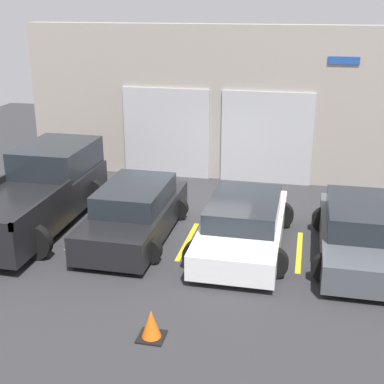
{
  "coord_description": "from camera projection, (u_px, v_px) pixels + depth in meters",
  "views": [
    {
      "loc": [
        2.65,
        -13.49,
        5.56
      ],
      "look_at": [
        0.0,
        -1.43,
        1.1
      ],
      "focal_mm": 50.0,
      "sensor_mm": 36.0,
      "label": 1
    }
  ],
  "objects": [
    {
      "name": "parking_stripe_left",
      "position": [
        85.0,
        231.0,
        13.59
      ],
      "size": [
        0.12,
        2.2,
        0.01
      ],
      "primitive_type": "cube",
      "color": "gold",
      "rests_on": "ground"
    },
    {
      "name": "parking_stripe_right",
      "position": [
        299.0,
        251.0,
        12.51
      ],
      "size": [
        0.12,
        2.2,
        0.01
      ],
      "primitive_type": "cube",
      "color": "gold",
      "rests_on": "ground"
    },
    {
      "name": "shophouse_building",
      "position": [
        223.0,
        105.0,
        17.03
      ],
      "size": [
        12.93,
        0.68,
        4.86
      ],
      "color": "#9E9389",
      "rests_on": "ground"
    },
    {
      "name": "sedan_white",
      "position": [
        243.0,
        224.0,
        12.61
      ],
      "size": [
        2.28,
        4.38,
        1.17
      ],
      "color": "white",
      "rests_on": "ground"
    },
    {
      "name": "traffic_cone",
      "position": [
        151.0,
        325.0,
        9.24
      ],
      "size": [
        0.47,
        0.47,
        0.55
      ],
      "color": "black",
      "rests_on": "ground"
    },
    {
      "name": "parking_stripe_centre",
      "position": [
        188.0,
        241.0,
        13.05
      ],
      "size": [
        0.12,
        2.2,
        0.01
      ],
      "primitive_type": "cube",
      "color": "gold",
      "rests_on": "ground"
    },
    {
      "name": "pickup_truck",
      "position": [
        40.0,
        192.0,
        13.89
      ],
      "size": [
        2.53,
        5.31,
        1.84
      ],
      "color": "black",
      "rests_on": "ground"
    },
    {
      "name": "van_right",
      "position": [
        135.0,
        213.0,
        13.13
      ],
      "size": [
        2.1,
        4.21,
        1.33
      ],
      "color": "black",
      "rests_on": "ground"
    },
    {
      "name": "sedan_side",
      "position": [
        361.0,
        233.0,
        12.06
      ],
      "size": [
        2.18,
        4.27,
        1.28
      ],
      "color": "#474C51",
      "rests_on": "ground"
    },
    {
      "name": "ground_plane",
      "position": [
        203.0,
        212.0,
        14.82
      ],
      "size": [
        28.0,
        28.0,
        0.0
      ],
      "primitive_type": "plane",
      "color": "#2D2D30"
    }
  ]
}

